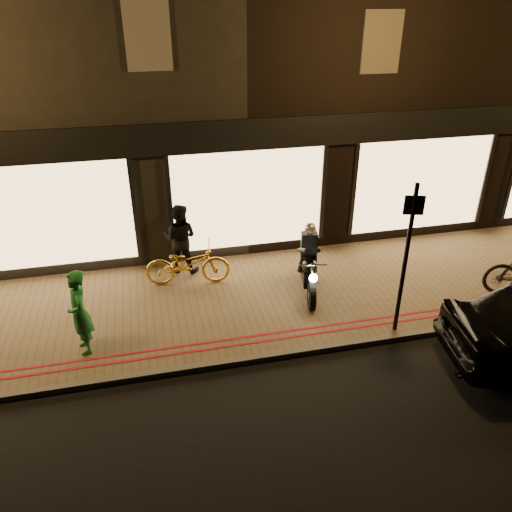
{
  "coord_description": "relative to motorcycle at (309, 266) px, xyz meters",
  "views": [
    {
      "loc": [
        -2.35,
        -6.9,
        5.94
      ],
      "look_at": [
        -0.27,
        2.04,
        1.1
      ],
      "focal_mm": 35.0,
      "sensor_mm": 36.0,
      "label": 1
    }
  ],
  "objects": [
    {
      "name": "ground",
      "position": [
        -0.89,
        -1.98,
        -0.73
      ],
      "size": [
        90.0,
        90.0,
        0.0
      ],
      "primitive_type": "plane",
      "color": "black",
      "rests_on": "ground"
    },
    {
      "name": "sidewalk",
      "position": [
        -0.89,
        0.02,
        -0.67
      ],
      "size": [
        50.0,
        4.0,
        0.12
      ],
      "primitive_type": "cube",
      "color": "brown",
      "rests_on": "ground"
    },
    {
      "name": "kerb_stone",
      "position": [
        -0.89,
        -1.93,
        -0.67
      ],
      "size": [
        50.0,
        0.14,
        0.12
      ],
      "primitive_type": "cube",
      "color": "#59544C",
      "rests_on": "ground"
    },
    {
      "name": "red_kerb_lines",
      "position": [
        -0.89,
        -1.43,
        -0.61
      ],
      "size": [
        50.0,
        0.26,
        0.01
      ],
      "color": "maroon",
      "rests_on": "sidewalk"
    },
    {
      "name": "building_row",
      "position": [
        -0.89,
        7.01,
        3.51
      ],
      "size": [
        48.0,
        10.11,
        8.5
      ],
      "color": "black",
      "rests_on": "ground"
    },
    {
      "name": "motorcycle",
      "position": [
        0.0,
        0.0,
        0.0
      ],
      "size": [
        0.72,
        1.92,
        1.59
      ],
      "rotation": [
        0.0,
        0.0,
        -0.22
      ],
      "color": "black",
      "rests_on": "sidewalk"
    },
    {
      "name": "sign_post",
      "position": [
        1.22,
        -1.73,
        1.06
      ],
      "size": [
        0.34,
        0.13,
        3.0
      ],
      "rotation": [
        0.0,
        0.0,
        -0.31
      ],
      "color": "black",
      "rests_on": "sidewalk"
    },
    {
      "name": "bicycle_gold",
      "position": [
        -2.52,
        0.94,
        -0.12
      ],
      "size": [
        1.94,
        0.89,
        0.99
      ],
      "primitive_type": "imported",
      "rotation": [
        0.0,
        0.0,
        1.44
      ],
      "color": "gold",
      "rests_on": "sidewalk"
    },
    {
      "name": "person_green",
      "position": [
        -4.62,
        -1.03,
        0.2
      ],
      "size": [
        0.53,
        0.68,
        1.64
      ],
      "primitive_type": "imported",
      "rotation": [
        0.0,
        0.0,
        -1.32
      ],
      "color": "#1D7030",
      "rests_on": "sidewalk"
    },
    {
      "name": "person_dark",
      "position": [
        -2.6,
        1.58,
        0.21
      ],
      "size": [
        0.97,
        0.87,
        1.65
      ],
      "primitive_type": "imported",
      "rotation": [
        0.0,
        0.0,
        2.78
      ],
      "color": "black",
      "rests_on": "sidewalk"
    }
  ]
}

